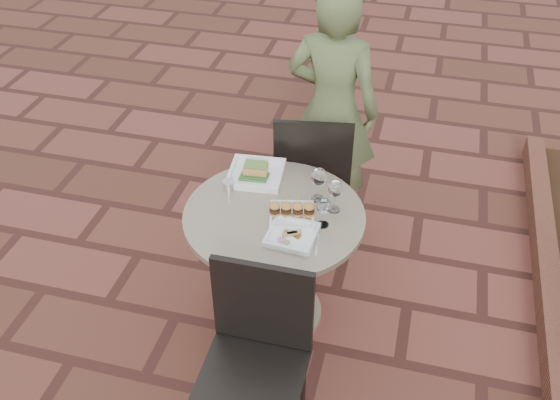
% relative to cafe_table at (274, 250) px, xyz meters
% --- Properties ---
extents(ground, '(60.00, 60.00, 0.00)m').
position_rel_cafe_table_xyz_m(ground, '(-0.12, 0.25, -0.48)').
color(ground, brown).
rests_on(ground, ground).
extents(cafe_table, '(0.90, 0.90, 0.73)m').
position_rel_cafe_table_xyz_m(cafe_table, '(0.00, 0.00, 0.00)').
color(cafe_table, gray).
rests_on(cafe_table, ground).
extents(chair_far, '(0.51, 0.51, 0.93)m').
position_rel_cafe_table_xyz_m(chair_far, '(0.06, 0.67, 0.07)').
color(chair_far, black).
rests_on(chair_far, ground).
extents(chair_near, '(0.44, 0.44, 0.93)m').
position_rel_cafe_table_xyz_m(chair_near, '(0.10, -0.67, 0.07)').
color(chair_near, black).
rests_on(chair_near, ground).
extents(diner, '(0.61, 0.43, 1.57)m').
position_rel_cafe_table_xyz_m(diner, '(0.10, 0.97, 0.30)').
color(diner, '#4F5E33').
rests_on(diner, ground).
extents(plate_salmon, '(0.31, 0.31, 0.08)m').
position_rel_cafe_table_xyz_m(plate_salmon, '(-0.17, 0.27, 0.27)').
color(plate_salmon, white).
rests_on(plate_salmon, cafe_table).
extents(plate_sliders, '(0.26, 0.26, 0.14)m').
position_rel_cafe_table_xyz_m(plate_sliders, '(0.09, -0.01, 0.28)').
color(plate_sliders, white).
rests_on(plate_sliders, cafe_table).
extents(plate_tuna, '(0.24, 0.24, 0.03)m').
position_rel_cafe_table_xyz_m(plate_tuna, '(0.12, -0.15, 0.26)').
color(plate_tuna, white).
rests_on(plate_tuna, cafe_table).
extents(wine_glass_right, '(0.07, 0.07, 0.16)m').
position_rel_cafe_table_xyz_m(wine_glass_right, '(0.25, -0.02, 0.36)').
color(wine_glass_right, white).
rests_on(wine_glass_right, cafe_table).
extents(wine_glass_mid, '(0.08, 0.08, 0.19)m').
position_rel_cafe_table_xyz_m(wine_glass_mid, '(0.18, 0.17, 0.38)').
color(wine_glass_mid, white).
rests_on(wine_glass_mid, cafe_table).
extents(wine_glass_far, '(0.08, 0.08, 0.18)m').
position_rel_cafe_table_xyz_m(wine_glass_far, '(0.28, 0.10, 0.37)').
color(wine_glass_far, white).
rests_on(wine_glass_far, cafe_table).
extents(steel_ramekin, '(0.07, 0.07, 0.05)m').
position_rel_cafe_table_xyz_m(steel_ramekin, '(-0.28, 0.13, 0.27)').
color(steel_ramekin, silver).
rests_on(steel_ramekin, cafe_table).
extents(cutlery_set, '(0.09, 0.18, 0.00)m').
position_rel_cafe_table_xyz_m(cutlery_set, '(0.23, -0.17, 0.25)').
color(cutlery_set, silver).
rests_on(cutlery_set, cafe_table).
extents(planter_curb, '(0.12, 3.00, 0.15)m').
position_rel_cafe_table_xyz_m(planter_curb, '(1.48, 0.55, -0.41)').
color(planter_curb, brown).
rests_on(planter_curb, ground).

